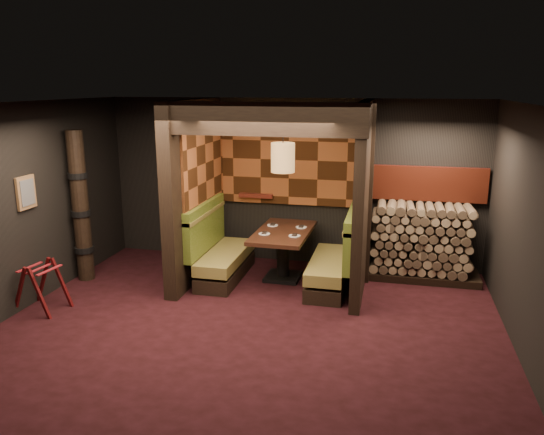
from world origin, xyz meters
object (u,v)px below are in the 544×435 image
Objects in this scene: pendant_lamp at (283,157)px; totem_column at (81,208)px; booth_bench_left at (219,254)px; booth_bench_right at (336,262)px; dining_table at (283,245)px; luggage_rack at (41,285)px; firewood_stack at (425,242)px.

totem_column is (-3.11, -0.67, -0.80)m from pendant_lamp.
pendant_lamp reaches higher than booth_bench_left.
booth_bench_right is 1.03× the size of dining_table.
dining_table is (1.02, 0.17, 0.17)m from booth_bench_left.
luggage_rack is at bearing -86.26° from totem_column.
pendant_lamp is 0.45× the size of totem_column.
booth_bench_left and booth_bench_right have the same top height.
firewood_stack is (5.33, 1.25, -0.57)m from totem_column.
luggage_rack is 1.47m from totem_column.
firewood_stack is (5.25, 2.47, 0.24)m from luggage_rack.
dining_table is 3.25m from totem_column.
dining_table is at bearing -166.63° from firewood_stack.
pendant_lamp is 3.92m from luggage_rack.
firewood_stack reaches higher than booth_bench_left.
dining_table is 3.61m from luggage_rack.
pendant_lamp is 3.28m from totem_column.
booth_bench_left is at bearing 180.00° from booth_bench_right.
booth_bench_right is 4.10m from totem_column.
totem_column is at bearing -167.82° from pendant_lamp.
booth_bench_right is at bearing 24.46° from luggage_rack.
booth_bench_left is 1.03× the size of dining_table.
dining_table is 2.28m from firewood_stack.
booth_bench_right reaches higher than dining_table.
totem_column is at bearing -166.95° from dining_table.
firewood_stack is at bearing 12.17° from booth_bench_left.
booth_bench_right is 1.81m from pendant_lamp.
booth_bench_right is at bearing -7.97° from pendant_lamp.
pendant_lamp is at bearing 6.77° from booth_bench_left.
booth_bench_right is 4.29m from luggage_rack.
firewood_stack reaches higher than dining_table.
booth_bench_left is 0.67× the size of totem_column.
pendant_lamp is (-0.87, 0.12, 1.58)m from booth_bench_right.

